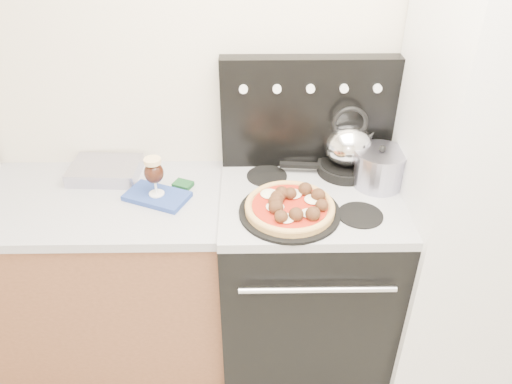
{
  "coord_description": "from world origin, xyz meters",
  "views": [
    {
      "loc": [
        -0.18,
        -0.56,
        2.09
      ],
      "look_at": [
        -0.15,
        1.05,
        1.02
      ],
      "focal_mm": 35.0,
      "sensor_mm": 36.0,
      "label": 1
    }
  ],
  "objects_px": {
    "fridge": "(480,191)",
    "beer_glass": "(154,176)",
    "tea_kettle": "(348,141)",
    "pizza_pan": "(290,212)",
    "oven_mitt": "(157,196)",
    "stock_pot": "(379,169)",
    "pizza": "(290,205)",
    "stove_body": "(305,279)",
    "skillet": "(345,168)",
    "base_cabinet": "(73,279)"
  },
  "relations": [
    {
      "from": "base_cabinet",
      "to": "fridge",
      "type": "xyz_separation_m",
      "value": [
        1.8,
        -0.05,
        0.52
      ]
    },
    {
      "from": "base_cabinet",
      "to": "skillet",
      "type": "distance_m",
      "value": 1.38
    },
    {
      "from": "beer_glass",
      "to": "pizza",
      "type": "height_order",
      "value": "beer_glass"
    },
    {
      "from": "pizza",
      "to": "stock_pot",
      "type": "bearing_deg",
      "value": 27.65
    },
    {
      "from": "pizza_pan",
      "to": "pizza",
      "type": "relative_size",
      "value": 1.14
    },
    {
      "from": "stock_pot",
      "to": "stove_body",
      "type": "bearing_deg",
      "value": -165.31
    },
    {
      "from": "skillet",
      "to": "tea_kettle",
      "type": "bearing_deg",
      "value": 0.0
    },
    {
      "from": "fridge",
      "to": "beer_glass",
      "type": "relative_size",
      "value": 10.87
    },
    {
      "from": "pizza_pan",
      "to": "stove_body",
      "type": "bearing_deg",
      "value": 52.48
    },
    {
      "from": "beer_glass",
      "to": "stock_pot",
      "type": "distance_m",
      "value": 0.95
    },
    {
      "from": "stove_body",
      "to": "fridge",
      "type": "relative_size",
      "value": 0.46
    },
    {
      "from": "oven_mitt",
      "to": "stock_pot",
      "type": "bearing_deg",
      "value": 3.92
    },
    {
      "from": "pizza",
      "to": "stove_body",
      "type": "bearing_deg",
      "value": 52.48
    },
    {
      "from": "beer_glass",
      "to": "pizza",
      "type": "xyz_separation_m",
      "value": [
        0.55,
        -0.14,
        -0.05
      ]
    },
    {
      "from": "tea_kettle",
      "to": "stock_pot",
      "type": "relative_size",
      "value": 1.08
    },
    {
      "from": "stove_body",
      "to": "tea_kettle",
      "type": "distance_m",
      "value": 0.69
    },
    {
      "from": "stove_body",
      "to": "stock_pot",
      "type": "relative_size",
      "value": 4.18
    },
    {
      "from": "stock_pot",
      "to": "oven_mitt",
      "type": "bearing_deg",
      "value": -176.08
    },
    {
      "from": "pizza",
      "to": "oven_mitt",
      "type": "bearing_deg",
      "value": 165.52
    },
    {
      "from": "pizza_pan",
      "to": "skillet",
      "type": "height_order",
      "value": "skillet"
    },
    {
      "from": "oven_mitt",
      "to": "fridge",
      "type": "bearing_deg",
      "value": -1.6
    },
    {
      "from": "base_cabinet",
      "to": "beer_glass",
      "type": "height_order",
      "value": "beer_glass"
    },
    {
      "from": "stove_body",
      "to": "fridge",
      "type": "distance_m",
      "value": 0.87
    },
    {
      "from": "skillet",
      "to": "beer_glass",
      "type": "bearing_deg",
      "value": -168.28
    },
    {
      "from": "fridge",
      "to": "pizza",
      "type": "height_order",
      "value": "fridge"
    },
    {
      "from": "tea_kettle",
      "to": "pizza_pan",
      "type": "bearing_deg",
      "value": -116.44
    },
    {
      "from": "base_cabinet",
      "to": "oven_mitt",
      "type": "relative_size",
      "value": 5.55
    },
    {
      "from": "fridge",
      "to": "beer_glass",
      "type": "height_order",
      "value": "fridge"
    },
    {
      "from": "oven_mitt",
      "to": "skillet",
      "type": "height_order",
      "value": "skillet"
    },
    {
      "from": "stove_body",
      "to": "pizza_pan",
      "type": "height_order",
      "value": "pizza_pan"
    },
    {
      "from": "stock_pot",
      "to": "beer_glass",
      "type": "bearing_deg",
      "value": -176.08
    },
    {
      "from": "oven_mitt",
      "to": "pizza",
      "type": "relative_size",
      "value": 0.74
    },
    {
      "from": "tea_kettle",
      "to": "stock_pot",
      "type": "distance_m",
      "value": 0.18
    },
    {
      "from": "pizza_pan",
      "to": "stock_pot",
      "type": "xyz_separation_m",
      "value": [
        0.39,
        0.21,
        0.07
      ]
    },
    {
      "from": "tea_kettle",
      "to": "stove_body",
      "type": "bearing_deg",
      "value": -118.66
    },
    {
      "from": "oven_mitt",
      "to": "pizza",
      "type": "xyz_separation_m",
      "value": [
        0.55,
        -0.14,
        0.05
      ]
    },
    {
      "from": "oven_mitt",
      "to": "beer_glass",
      "type": "bearing_deg",
      "value": 0.0
    },
    {
      "from": "stove_body",
      "to": "fridge",
      "type": "height_order",
      "value": "fridge"
    },
    {
      "from": "skillet",
      "to": "pizza",
      "type": "bearing_deg",
      "value": -130.95
    },
    {
      "from": "beer_glass",
      "to": "skillet",
      "type": "relative_size",
      "value": 0.71
    },
    {
      "from": "beer_glass",
      "to": "base_cabinet",
      "type": "bearing_deg",
      "value": 178.45
    },
    {
      "from": "tea_kettle",
      "to": "stock_pot",
      "type": "bearing_deg",
      "value": -25.96
    },
    {
      "from": "base_cabinet",
      "to": "stove_body",
      "type": "xyz_separation_m",
      "value": [
        1.1,
        -0.02,
        0.01
      ]
    },
    {
      "from": "oven_mitt",
      "to": "base_cabinet",
      "type": "bearing_deg",
      "value": 178.45
    },
    {
      "from": "skillet",
      "to": "pizza_pan",
      "type": "bearing_deg",
      "value": -130.95
    },
    {
      "from": "fridge",
      "to": "stock_pot",
      "type": "bearing_deg",
      "value": 165.8
    },
    {
      "from": "skillet",
      "to": "tea_kettle",
      "type": "height_order",
      "value": "tea_kettle"
    },
    {
      "from": "oven_mitt",
      "to": "beer_glass",
      "type": "xyz_separation_m",
      "value": [
        0.0,
        0.0,
        0.1
      ]
    },
    {
      "from": "fridge",
      "to": "pizza_pan",
      "type": "xyz_separation_m",
      "value": [
        -0.8,
        -0.1,
        -0.02
      ]
    },
    {
      "from": "tea_kettle",
      "to": "stock_pot",
      "type": "height_order",
      "value": "tea_kettle"
    }
  ]
}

